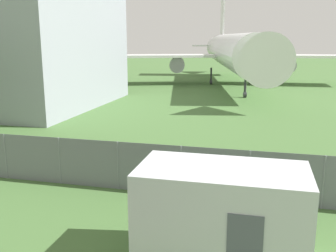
# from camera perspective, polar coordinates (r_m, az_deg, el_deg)

# --- Properties ---
(perimeter_fence) EXTENTS (56.07, 0.07, 1.96)m
(perimeter_fence) POSITION_cam_1_polar(r_m,az_deg,el_deg) (15.72, -7.28, -5.72)
(perimeter_fence) COLOR slate
(perimeter_fence) RESTS_ON ground
(airplane) EXTENTS (31.89, 40.16, 12.74)m
(airplane) POSITION_cam_1_polar(r_m,az_deg,el_deg) (50.40, 9.40, 10.60)
(airplane) COLOR white
(airplane) RESTS_ON ground
(portable_cabin) EXTENTS (4.43, 2.35, 2.64)m
(portable_cabin) POSITION_cam_1_polar(r_m,az_deg,el_deg) (10.75, 7.78, -12.76)
(portable_cabin) COLOR silver
(portable_cabin) RESTS_ON ground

